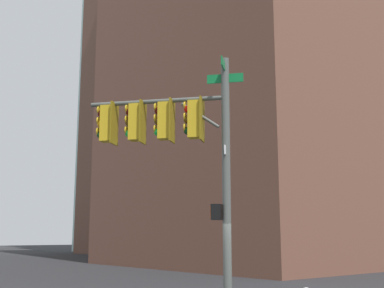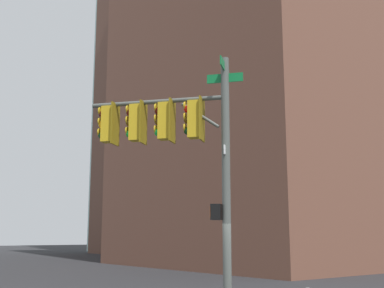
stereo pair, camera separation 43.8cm
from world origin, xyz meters
TOP-DOWN VIEW (x-y plane):
  - signal_pole_assembly at (1.26, -1.07)m, footprint 2.88×3.38m
  - building_brick_midblock at (-27.44, -38.88)m, footprint 16.20×18.79m
  - building_glass_tower at (-35.35, -38.33)m, footprint 25.74×33.48m
  - building_brick_farside at (-49.31, -34.57)m, footprint 18.49×16.37m

SIDE VIEW (x-z plane):
  - signal_pole_assembly at x=1.26m, z-range 1.25..8.12m
  - building_brick_midblock at x=-27.44m, z-range 0.00..45.71m
  - building_brick_farside at x=-49.31m, z-range 0.00..52.68m
  - building_glass_tower at x=-35.35m, z-range 0.00..64.51m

